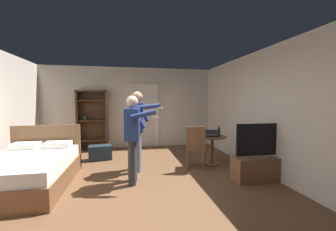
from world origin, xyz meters
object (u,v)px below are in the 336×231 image
object	(u,v)px
person_blue_shirt	(133,133)
person_striped_shirt	(138,125)
laptop	(211,134)
bottle_on_table	(219,132)
tv_flatscreen	(260,164)
bookshelf	(92,118)
side_table	(212,145)
wooden_chair	(196,146)
suitcase_dark	(100,152)
bed	(29,170)

from	to	relation	value
person_blue_shirt	person_striped_shirt	distance (m)	0.72
laptop	bottle_on_table	world-z (taller)	bottle_on_table
tv_flatscreen	bookshelf	bearing A→B (deg)	137.57
tv_flatscreen	side_table	world-z (taller)	tv_flatscreen
side_table	person_blue_shirt	size ratio (longest dim) A/B	0.42
wooden_chair	suitcase_dark	xyz separation A→B (m)	(-2.24, 1.23, -0.36)
tv_flatscreen	laptop	bearing A→B (deg)	117.74
tv_flatscreen	person_striped_shirt	distance (m)	2.65
bottle_on_table	tv_flatscreen	bearing A→B (deg)	-69.64
bed	side_table	distance (m)	3.84
bookshelf	tv_flatscreen	bearing A→B (deg)	-42.43
person_blue_shirt	bed	bearing A→B (deg)	174.12
person_blue_shirt	laptop	bearing A→B (deg)	21.83
tv_flatscreen	wooden_chair	xyz separation A→B (m)	(-1.04, 0.88, 0.22)
bed	person_blue_shirt	xyz separation A→B (m)	(1.87, -0.19, 0.65)
bottle_on_table	suitcase_dark	xyz separation A→B (m)	(-2.88, 1.05, -0.62)
person_striped_shirt	person_blue_shirt	bearing A→B (deg)	-100.45
laptop	bottle_on_table	xyz separation A→B (m)	(0.18, -0.04, 0.06)
bookshelf	tv_flatscreen	xyz separation A→B (m)	(3.65, -3.33, -0.70)
person_blue_shirt	suitcase_dark	world-z (taller)	person_blue_shirt
side_table	laptop	size ratio (longest dim) A/B	1.69
wooden_chair	person_striped_shirt	xyz separation A→B (m)	(-1.28, 0.17, 0.49)
person_blue_shirt	wooden_chair	bearing A→B (deg)	20.64
bookshelf	person_striped_shirt	bearing A→B (deg)	-59.92
laptop	suitcase_dark	distance (m)	2.94
tv_flatscreen	side_table	size ratio (longest dim) A/B	1.61
person_blue_shirt	person_striped_shirt	size ratio (longest dim) A/B	0.94
tv_flatscreen	person_blue_shirt	size ratio (longest dim) A/B	0.68
laptop	person_blue_shirt	xyz separation A→B (m)	(-1.88, -0.75, 0.20)
tv_flatscreen	bottle_on_table	world-z (taller)	tv_flatscreen
side_table	bed	bearing A→B (deg)	-171.01
bed	wooden_chair	xyz separation A→B (m)	(3.28, 0.34, 0.24)
bed	bookshelf	xyz separation A→B (m)	(0.67, 2.80, 0.71)
tv_flatscreen	bed	bearing A→B (deg)	172.90
suitcase_dark	bottle_on_table	bearing A→B (deg)	-29.05
bottle_on_table	suitcase_dark	distance (m)	3.13
laptop	bottle_on_table	bearing A→B (deg)	-12.03
bottle_on_table	bookshelf	bearing A→B (deg)	145.03
bookshelf	person_striped_shirt	xyz separation A→B (m)	(1.32, -2.28, 0.01)
bed	person_blue_shirt	size ratio (longest dim) A/B	1.22
tv_flatscreen	laptop	xyz separation A→B (m)	(-0.58, 1.10, 0.43)
bed	person_striped_shirt	world-z (taller)	person_striped_shirt
tv_flatscreen	person_striped_shirt	world-z (taller)	person_striped_shirt
tv_flatscreen	wooden_chair	distance (m)	1.38
bed	tv_flatscreen	size ratio (longest dim) A/B	1.79
bed	tv_flatscreen	bearing A→B (deg)	-7.10
laptop	wooden_chair	xyz separation A→B (m)	(-0.46, -0.22, -0.21)
bed	person_blue_shirt	bearing A→B (deg)	-5.88
person_striped_shirt	suitcase_dark	world-z (taller)	person_striped_shirt
side_table	person_blue_shirt	world-z (taller)	person_blue_shirt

